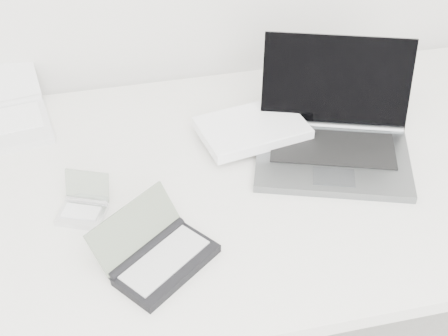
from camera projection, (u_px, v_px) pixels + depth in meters
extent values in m
cube|color=white|center=(234.00, 181.00, 1.32)|extent=(1.60, 0.80, 0.03)
cylinder|color=silver|center=(440.00, 162.00, 1.95)|extent=(0.04, 0.04, 0.70)
cube|color=slate|center=(333.00, 160.00, 1.34)|extent=(0.38, 0.32, 0.02)
cube|color=black|center=(333.00, 148.00, 1.36)|extent=(0.29, 0.20, 0.00)
cube|color=black|center=(336.00, 82.00, 1.38)|extent=(0.33, 0.17, 0.20)
cylinder|color=slate|center=(332.00, 126.00, 1.42)|extent=(0.31, 0.12, 0.02)
cube|color=#3C3F41|center=(334.00, 177.00, 1.28)|extent=(0.10, 0.08, 0.00)
cube|color=white|center=(252.00, 128.00, 1.39)|extent=(0.25, 0.19, 0.02)
cube|color=white|center=(252.00, 124.00, 1.38)|extent=(0.25, 0.19, 0.00)
cube|color=silver|center=(82.00, 215.00, 1.22)|extent=(0.11, 0.10, 0.01)
cube|color=silver|center=(81.00, 212.00, 1.21)|extent=(0.08, 0.06, 0.00)
cube|color=#95A294|center=(87.00, 186.00, 1.23)|extent=(0.09, 0.06, 0.06)
cylinder|color=silver|center=(87.00, 201.00, 1.24)|extent=(0.09, 0.05, 0.01)
cube|color=black|center=(167.00, 265.00, 1.11)|extent=(0.21, 0.19, 0.02)
cube|color=#A9A9A9|center=(165.00, 260.00, 1.11)|extent=(0.17, 0.15, 0.00)
cube|color=slate|center=(135.00, 228.00, 1.12)|extent=(0.18, 0.16, 0.07)
cylinder|color=black|center=(148.00, 248.00, 1.13)|extent=(0.15, 0.12, 0.02)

